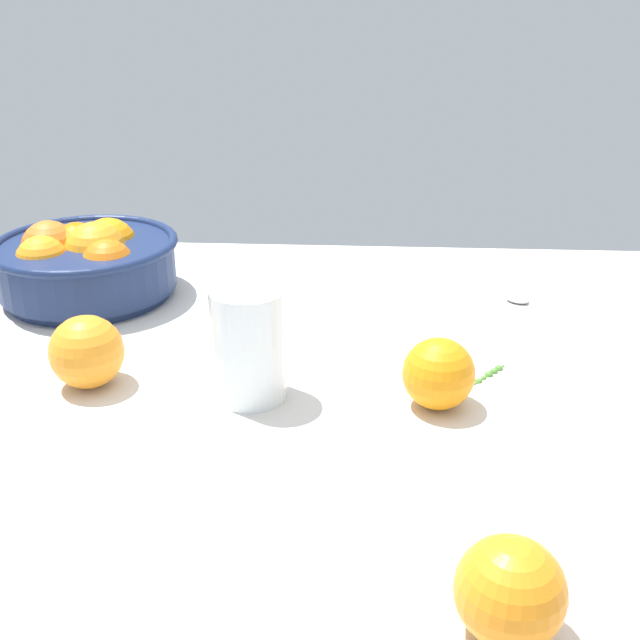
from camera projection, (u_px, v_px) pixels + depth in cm
name	position (u px, v px, depth cm)	size (l,w,h in cm)	color
ground_plane	(351.00, 411.00, 80.10)	(141.47, 97.70, 3.00)	silver
fruit_bowl	(86.00, 261.00, 103.06)	(24.22, 24.22, 10.20)	navy
juice_glass	(250.00, 350.00, 78.26)	(7.51, 7.51, 11.70)	white
loose_orange_0	(438.00, 374.00, 76.69)	(7.22, 7.22, 7.22)	orange
loose_orange_2	(87.00, 352.00, 80.57)	(7.73, 7.73, 7.73)	orange
loose_orange_3	(510.00, 591.00, 49.60)	(7.25, 7.25, 7.25)	orange
spoon	(544.00, 305.00, 100.76)	(14.18, 9.25, 1.00)	silver
herb_sprig_1	(490.00, 372.00, 84.09)	(4.14, 4.84, 0.96)	#4B8335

